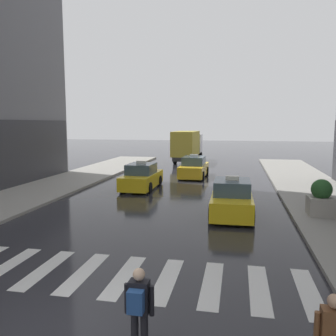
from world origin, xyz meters
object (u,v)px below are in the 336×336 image
at_px(taxi_third, 194,168).
at_px(box_truck, 187,145).
at_px(planter_mid_block, 321,199).
at_px(taxi_lead, 232,199).
at_px(taxi_second, 142,177).
at_px(pedestrian_with_backpack, 139,306).

height_order(taxi_third, box_truck, box_truck).
xyz_separation_m(box_truck, planter_mid_block, (8.92, -20.72, -0.98)).
relative_size(taxi_third, box_truck, 0.60).
bearing_deg(planter_mid_block, taxi_lead, -178.62).
xyz_separation_m(taxi_lead, taxi_third, (-3.10, 10.87, 0.00)).
bearing_deg(box_truck, taxi_lead, -76.37).
height_order(taxi_second, pedestrian_with_backpack, taxi_second).
distance_m(taxi_lead, planter_mid_block, 3.87).
distance_m(taxi_lead, taxi_third, 11.30).
bearing_deg(taxi_second, planter_mid_block, -28.87).
height_order(taxi_second, taxi_third, same).
bearing_deg(taxi_second, taxi_lead, -43.09).
distance_m(taxi_second, taxi_third, 6.08).
bearing_deg(pedestrian_with_backpack, planter_mid_block, 63.17).
bearing_deg(pedestrian_with_backpack, box_truck, 96.57).
xyz_separation_m(box_truck, pedestrian_with_backpack, (3.60, -31.23, -0.88)).
bearing_deg(taxi_lead, pedestrian_with_backpack, -97.91).
height_order(taxi_lead, pedestrian_with_backpack, taxi_lead).
bearing_deg(taxi_second, pedestrian_with_backpack, -74.64).
bearing_deg(box_truck, planter_mid_block, -66.71).
distance_m(taxi_third, planter_mid_block, 12.84).
bearing_deg(planter_mid_block, pedestrian_with_backpack, -116.83).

